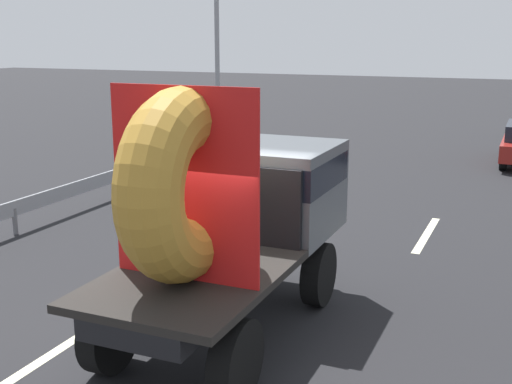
% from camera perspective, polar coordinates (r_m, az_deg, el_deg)
% --- Properties ---
extents(ground_plane, '(120.00, 120.00, 0.00)m').
position_cam_1_polar(ground_plane, '(9.19, -5.01, -12.39)').
color(ground_plane, black).
extents(flatbed_truck, '(2.02, 4.77, 3.47)m').
position_cam_1_polar(flatbed_truck, '(8.92, -1.75, -1.17)').
color(flatbed_truck, black).
rests_on(flatbed_truck, ground_plane).
extents(traffic_light, '(0.42, 0.36, 6.52)m').
position_cam_1_polar(traffic_light, '(22.37, -3.44, 13.96)').
color(traffic_light, gray).
rests_on(traffic_light, ground_plane).
extents(guardrail, '(0.10, 13.78, 0.71)m').
position_cam_1_polar(guardrail, '(18.25, -9.27, 2.34)').
color(guardrail, gray).
rests_on(guardrail, ground_plane).
extents(lane_dash_left_near, '(0.16, 2.27, 0.01)m').
position_cam_1_polar(lane_dash_left_near, '(8.80, -19.16, -14.34)').
color(lane_dash_left_near, beige).
rests_on(lane_dash_left_near, ground_plane).
extents(lane_dash_left_far, '(0.16, 2.72, 0.01)m').
position_cam_1_polar(lane_dash_left_far, '(15.41, 1.77, -1.56)').
color(lane_dash_left_far, beige).
rests_on(lane_dash_left_far, ground_plane).
extents(lane_dash_right_far, '(0.16, 2.65, 0.01)m').
position_cam_1_polar(lane_dash_right_far, '(13.95, 14.71, -3.62)').
color(lane_dash_right_far, beige).
rests_on(lane_dash_right_far, ground_plane).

